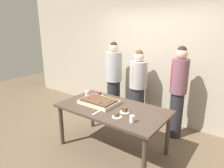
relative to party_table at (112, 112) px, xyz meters
name	(u,v)px	position (x,y,z in m)	size (l,w,h in m)	color
ground_plane	(112,148)	(0.00, 0.00, -0.70)	(12.00, 12.00, 0.00)	brown
interior_back_panel	(156,53)	(0.00, 1.60, 0.80)	(8.00, 0.12, 3.00)	#B2A893
party_table	(112,112)	(0.00, 0.00, 0.00)	(1.81, 0.99, 0.78)	#47382D
sheet_cake	(99,102)	(-0.29, 0.00, 0.12)	(0.63, 0.44, 0.10)	beige
plated_slice_near_left	(125,111)	(0.27, -0.04, 0.11)	(0.15, 0.15, 0.08)	white
plated_slice_near_right	(99,94)	(-0.55, 0.33, 0.11)	(0.15, 0.15, 0.07)	white
plated_slice_far_left	(117,116)	(0.27, -0.25, 0.11)	(0.15, 0.15, 0.06)	white
drink_cup_nearest	(87,93)	(-0.72, 0.17, 0.14)	(0.07, 0.07, 0.10)	white
drink_cup_middle	(132,119)	(0.53, -0.26, 0.14)	(0.07, 0.07, 0.10)	white
cake_server_utensil	(97,113)	(-0.07, -0.31, 0.09)	(0.03, 0.20, 0.01)	silver
person_serving_front	(178,91)	(0.73, 1.06, 0.23)	(0.31, 0.31, 1.75)	#28282D
person_green_shirt_behind	(138,86)	(-0.17, 1.16, 0.13)	(0.37, 0.37, 1.61)	#28282D
person_striped_tie_right	(114,80)	(-0.75, 1.09, 0.20)	(0.36, 0.36, 1.75)	#28282D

